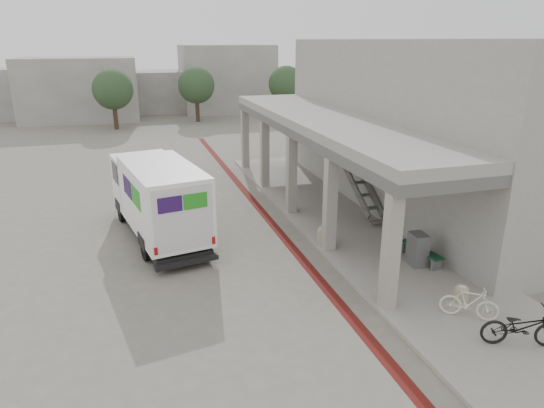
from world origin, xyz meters
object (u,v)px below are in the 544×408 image
object	(u,v)px
bench	(421,252)
bicycle_cream	(469,303)
fedex_truck	(158,197)
utility_cabinet	(418,249)
bicycle_black	(522,327)

from	to	relation	value
bench	bicycle_cream	distance (m)	3.45
bench	bicycle_cream	size ratio (longest dim) A/B	1.24
fedex_truck	utility_cabinet	distance (m)	9.25
bench	bicycle_cream	world-z (taller)	bicycle_cream
bench	bicycle_black	xyz separation A→B (m)	(-0.39, -4.71, 0.19)
bench	utility_cabinet	bearing A→B (deg)	-149.73
utility_cabinet	bench	bearing A→B (deg)	39.60
bicycle_cream	fedex_truck	bearing A→B (deg)	78.24
utility_cabinet	bicycle_cream	xyz separation A→B (m)	(-0.48, -3.14, -0.09)
bench	bicycle_black	bearing A→B (deg)	-100.57
bicycle_black	bench	bearing A→B (deg)	16.80
bicycle_black	utility_cabinet	bearing A→B (deg)	20.33
bicycle_cream	utility_cabinet	bearing A→B (deg)	28.40
bicycle_black	bicycle_cream	xyz separation A→B (m)	(-0.39, 1.35, -0.05)
bicycle_black	bicycle_cream	distance (m)	1.41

